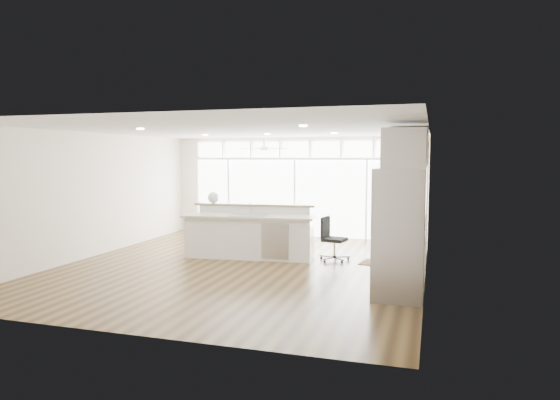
% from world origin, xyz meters
% --- Properties ---
extents(floor, '(7.00, 8.00, 0.02)m').
position_xyz_m(floor, '(0.00, 0.00, -0.01)').
color(floor, '#3B2912').
rests_on(floor, ground).
extents(ceiling, '(7.00, 8.00, 0.02)m').
position_xyz_m(ceiling, '(0.00, 0.00, 2.70)').
color(ceiling, silver).
rests_on(ceiling, wall_back).
extents(wall_back, '(7.00, 0.04, 2.70)m').
position_xyz_m(wall_back, '(0.00, 4.00, 1.35)').
color(wall_back, silver).
rests_on(wall_back, floor).
extents(wall_front, '(7.00, 0.04, 2.70)m').
position_xyz_m(wall_front, '(0.00, -4.00, 1.35)').
color(wall_front, silver).
rests_on(wall_front, floor).
extents(wall_left, '(0.04, 8.00, 2.70)m').
position_xyz_m(wall_left, '(-3.50, 0.00, 1.35)').
color(wall_left, silver).
rests_on(wall_left, floor).
extents(wall_right, '(0.04, 8.00, 2.70)m').
position_xyz_m(wall_right, '(3.50, 0.00, 1.35)').
color(wall_right, silver).
rests_on(wall_right, floor).
extents(glass_wall, '(5.80, 0.06, 2.08)m').
position_xyz_m(glass_wall, '(0.00, 3.94, 1.05)').
color(glass_wall, white).
rests_on(glass_wall, wall_back).
extents(transom_row, '(5.90, 0.06, 0.40)m').
position_xyz_m(transom_row, '(0.00, 3.94, 2.38)').
color(transom_row, white).
rests_on(transom_row, wall_back).
extents(desk_window, '(0.04, 0.85, 0.85)m').
position_xyz_m(desk_window, '(3.46, 0.30, 1.55)').
color(desk_window, silver).
rests_on(desk_window, wall_right).
extents(ceiling_fan, '(1.16, 1.16, 0.32)m').
position_xyz_m(ceiling_fan, '(-0.50, 2.80, 2.48)').
color(ceiling_fan, white).
rests_on(ceiling_fan, ceiling).
extents(recessed_lights, '(3.40, 3.00, 0.02)m').
position_xyz_m(recessed_lights, '(0.00, 0.20, 2.68)').
color(recessed_lights, white).
rests_on(recessed_lights, ceiling).
extents(oven_cabinet, '(0.64, 1.20, 2.50)m').
position_xyz_m(oven_cabinet, '(3.17, 1.80, 1.25)').
color(oven_cabinet, white).
rests_on(oven_cabinet, floor).
extents(desk_nook, '(0.72, 1.30, 0.76)m').
position_xyz_m(desk_nook, '(3.13, 0.30, 0.38)').
color(desk_nook, white).
rests_on(desk_nook, floor).
extents(upper_cabinets, '(0.64, 1.30, 0.64)m').
position_xyz_m(upper_cabinets, '(3.17, 0.30, 2.35)').
color(upper_cabinets, white).
rests_on(upper_cabinets, wall_right).
extents(refrigerator, '(0.76, 0.90, 2.00)m').
position_xyz_m(refrigerator, '(3.11, -1.35, 1.00)').
color(refrigerator, '#A4A4A9').
rests_on(refrigerator, floor).
extents(fridge_cabinet, '(0.64, 0.90, 0.60)m').
position_xyz_m(fridge_cabinet, '(3.17, -1.35, 2.30)').
color(fridge_cabinet, white).
rests_on(fridge_cabinet, wall_right).
extents(framed_photos, '(0.06, 0.22, 0.80)m').
position_xyz_m(framed_photos, '(3.46, 0.92, 1.40)').
color(framed_photos, black).
rests_on(framed_photos, wall_right).
extents(kitchen_island, '(2.93, 1.34, 1.13)m').
position_xyz_m(kitchen_island, '(-0.17, 0.85, 0.56)').
color(kitchen_island, white).
rests_on(kitchen_island, floor).
extents(rug, '(0.95, 0.75, 0.01)m').
position_xyz_m(rug, '(2.66, 1.06, 0.01)').
color(rug, '#3B2412').
rests_on(rug, floor).
extents(office_chair, '(0.55, 0.52, 0.91)m').
position_xyz_m(office_chair, '(1.65, 1.05, 0.46)').
color(office_chair, black).
rests_on(office_chair, floor).
extents(fishbowl, '(0.26, 0.26, 0.26)m').
position_xyz_m(fishbowl, '(-1.15, 1.15, 1.26)').
color(fishbowl, white).
rests_on(fishbowl, kitchen_island).
extents(monitor, '(0.09, 0.45, 0.37)m').
position_xyz_m(monitor, '(3.05, 0.30, 0.95)').
color(monitor, black).
rests_on(monitor, desk_nook).
extents(keyboard, '(0.17, 0.35, 0.02)m').
position_xyz_m(keyboard, '(2.88, 0.30, 0.77)').
color(keyboard, silver).
rests_on(keyboard, desk_nook).
extents(potted_plant, '(0.33, 0.36, 0.26)m').
position_xyz_m(potted_plant, '(3.17, 1.80, 2.63)').
color(potted_plant, '#2A5624').
rests_on(potted_plant, oven_cabinet).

